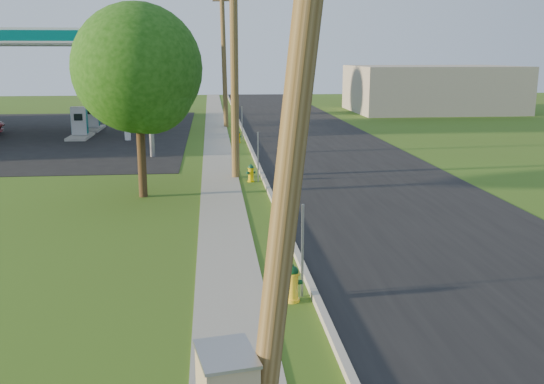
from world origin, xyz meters
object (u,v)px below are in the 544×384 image
Objects in this scene: fuel_pump_se at (92,119)px; hydrant_mid at (251,173)px; utility_pole_mid at (234,55)px; hydrant_far at (238,137)px; utility_pole_near at (300,70)px; tree_lot at (167,59)px; utility_pole_far at (224,57)px; hydrant_near at (292,283)px; tree_verge at (140,74)px; price_pylon at (148,44)px; fuel_pump_ne at (80,126)px.

fuel_pump_se is 4.41× the size of hydrant_mid.
hydrant_far is (0.57, 10.07, -4.61)m from utility_pole_mid.
tree_lot is at bearing 95.73° from utility_pole_near.
utility_pole_far is (-0.00, 36.00, 0.00)m from utility_pole_near.
hydrant_near is 1.14× the size of hydrant_far.
utility_pole_near is 18.00m from utility_pole_mid.
fuel_pump_se is at bearing 105.37° from tree_verge.
utility_pole_mid is 1.46× the size of tree_verge.
utility_pole_near is 23.83m from price_pylon.
price_pylon is 9.69× the size of hydrant_far.
fuel_pump_se is at bearing 113.50° from price_pylon.
tree_lot reaches higher than hydrant_near.
price_pylon is at bearing -56.31° from fuel_pump_ne.
hydrant_mid is (0.57, -0.95, -4.60)m from utility_pole_mid.
utility_pole_near is 6.66m from hydrant_near.
utility_pole_far is 1.33× the size of tree_lot.
hydrant_mid is (4.47, -6.45, -5.08)m from price_pylon.
price_pylon is at bearing -66.50° from fuel_pump_se.
hydrant_near is (0.62, -31.04, -4.41)m from utility_pole_far.
utility_pole_near is at bearing -90.00° from utility_pole_far.
fuel_pump_ne is 0.48× the size of tree_verge.
price_pylon is 9.44× the size of hydrant_mid.
tree_verge is at bearing -86.34° from price_pylon.
fuel_pump_se is at bearing 117.81° from hydrant_mid.
tree_lot reaches higher than fuel_pump_ne.
hydrant_far is at bearing -72.51° from tree_lot.
utility_pole_near is at bearing -84.27° from tree_lot.
utility_pole_near reaches higher than fuel_pump_se.
utility_pole_mid is 12.12× the size of hydrant_near.
fuel_pump_ne reaches higher than hydrant_mid.
utility_pole_near is at bearing -77.26° from tree_verge.
utility_pole_near is at bearing -90.00° from utility_pole_mid.
utility_pole_near is 2.96× the size of fuel_pump_se.
tree_lot is at bearing 92.08° from tree_verge.
price_pylon is (5.00, -11.50, 4.71)m from fuel_pump_se.
hydrant_far is (-0.05, 23.11, -0.05)m from hydrant_near.
utility_pole_mid reaches higher than hydrant_mid.
tree_verge is at bearing -74.63° from fuel_pump_se.
utility_pole_far is at bearing 91.14° from hydrant_near.
tree_verge reaches higher than hydrant_far.
hydrant_near is at bearing -76.31° from price_pylon.
fuel_pump_se is (-8.90, -1.00, -4.08)m from utility_pole_far.
hydrant_far is at bearing -85.90° from utility_pole_far.
fuel_pump_se is at bearing -173.59° from utility_pole_far.
hydrant_far is (0.57, -7.93, -4.46)m from utility_pole_far.
hydrant_mid is at bearing -55.83° from fuel_pump_ne.
tree_lot is (-1.06, 29.04, 0.26)m from tree_verge.
utility_pole_mid reaches higher than fuel_pump_se.
tree_lot reaches higher than hydrant_far.
tree_verge is 6.02m from hydrant_mid.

